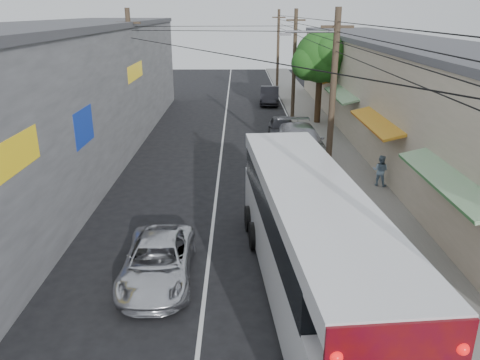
# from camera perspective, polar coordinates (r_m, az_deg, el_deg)

# --- Properties ---
(sidewalk) EXTENTS (3.00, 80.00, 0.12)m
(sidewalk) POSITION_cam_1_polar(r_m,az_deg,el_deg) (29.36, 10.61, 4.23)
(sidewalk) COLOR slate
(sidewalk) RESTS_ON ground
(building_right) EXTENTS (7.09, 40.00, 6.25)m
(building_right) POSITION_cam_1_polar(r_m,az_deg,el_deg) (31.76, 18.43, 10.45)
(building_right) COLOR #BEAE97
(building_right) RESTS_ON ground
(building_left) EXTENTS (7.20, 36.00, 7.25)m
(building_left) POSITION_cam_1_polar(r_m,az_deg,el_deg) (27.78, -20.54, 10.03)
(building_left) COLOR gray
(building_left) RESTS_ON ground
(utility_poles) EXTENTS (11.80, 45.28, 8.00)m
(utility_poles) POSITION_cam_1_polar(r_m,az_deg,el_deg) (28.42, 4.17, 12.39)
(utility_poles) COLOR #473828
(utility_poles) RESTS_ON ground
(street_tree) EXTENTS (4.40, 4.00, 6.60)m
(street_tree) POSITION_cam_1_polar(r_m,az_deg,el_deg) (34.45, 9.90, 14.38)
(street_tree) COLOR #3F2B19
(street_tree) RESTS_ON ground
(coach_bus) EXTENTS (3.53, 11.96, 3.40)m
(coach_bus) POSITION_cam_1_polar(r_m,az_deg,el_deg) (13.49, 8.39, -7.07)
(coach_bus) COLOR white
(coach_bus) RESTS_ON ground
(jeepney) EXTENTS (2.24, 4.59, 1.26)m
(jeepney) POSITION_cam_1_polar(r_m,az_deg,el_deg) (14.70, -9.99, -9.75)
(jeepney) COLOR silver
(jeepney) RESTS_ON ground
(parked_suv) EXTENTS (2.72, 5.92, 1.68)m
(parked_suv) POSITION_cam_1_polar(r_m,az_deg,el_deg) (26.95, 7.49, 4.71)
(parked_suv) COLOR #9F9EA6
(parked_suv) RESTS_ON ground
(parked_car_mid) EXTENTS (1.97, 4.36, 1.45)m
(parked_car_mid) POSITION_cam_1_polar(r_m,az_deg,el_deg) (30.34, 5.11, 6.31)
(parked_car_mid) COLOR #292A2F
(parked_car_mid) RESTS_ON ground
(parked_car_far) EXTENTS (1.93, 4.67, 1.50)m
(parked_car_far) POSITION_cam_1_polar(r_m,az_deg,el_deg) (42.25, 3.63, 10.24)
(parked_car_far) COLOR black
(parked_car_far) RESTS_ON ground
(pedestrian_near) EXTENTS (0.61, 0.48, 1.45)m
(pedestrian_near) POSITION_cam_1_polar(r_m,az_deg,el_deg) (18.23, 13.80, -3.21)
(pedestrian_near) COLOR #CB6B94
(pedestrian_near) RESTS_ON sidewalk
(pedestrian_far) EXTENTS (0.89, 0.83, 1.47)m
(pedestrian_far) POSITION_cam_1_polar(r_m,az_deg,el_deg) (22.66, 16.73, 1.12)
(pedestrian_far) COLOR #7D9CB7
(pedestrian_far) RESTS_ON sidewalk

